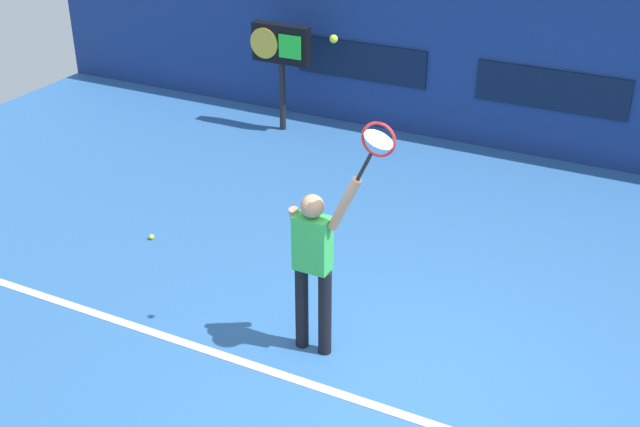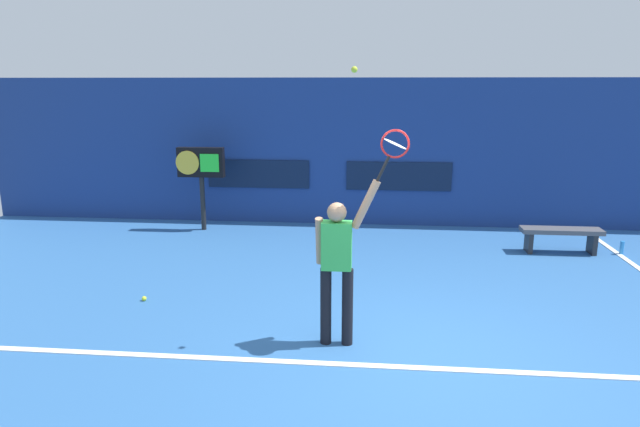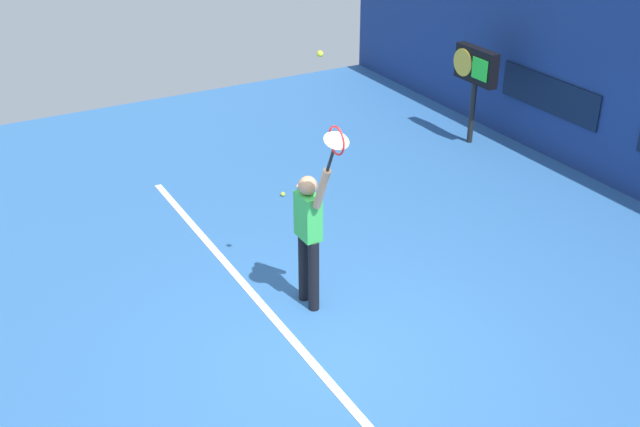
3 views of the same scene
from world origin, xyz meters
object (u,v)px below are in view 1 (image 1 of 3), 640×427
at_px(spare_ball, 152,237).
at_px(scoreboard_clock, 281,49).
at_px(tennis_player, 314,261).
at_px(tennis_ball, 334,39).
at_px(tennis_racket, 377,143).

bearing_deg(spare_ball, scoreboard_clock, 94.85).
height_order(tennis_player, spare_ball, tennis_player).
distance_m(tennis_ball, scoreboard_clock, 6.15).
relative_size(tennis_ball, scoreboard_clock, 0.04).
height_order(tennis_player, scoreboard_clock, tennis_player).
bearing_deg(spare_ball, tennis_ball, -18.60).
distance_m(tennis_racket, tennis_ball, 0.92).
relative_size(tennis_player, spare_ball, 28.79).
bearing_deg(tennis_ball, scoreboard_clock, 123.78).
relative_size(tennis_racket, scoreboard_clock, 0.36).
bearing_deg(scoreboard_clock, tennis_ball, -56.22).
relative_size(scoreboard_clock, spare_ball, 25.17).
height_order(tennis_racket, scoreboard_clock, tennis_racket).
height_order(tennis_racket, tennis_ball, tennis_ball).
bearing_deg(scoreboard_clock, tennis_racket, -53.18).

